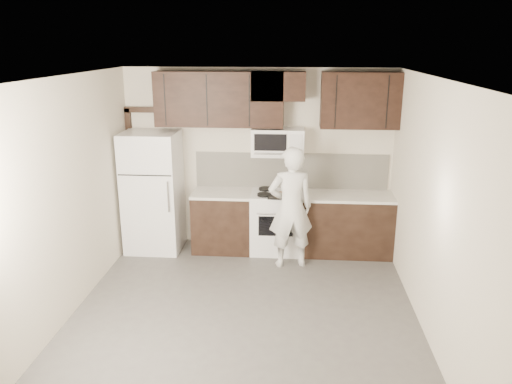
# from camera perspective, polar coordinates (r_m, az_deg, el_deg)

# --- Properties ---
(floor) EXTENTS (4.50, 4.50, 0.00)m
(floor) POSITION_cam_1_polar(r_m,az_deg,el_deg) (5.96, -1.41, -13.94)
(floor) COLOR #4E4C49
(floor) RESTS_ON ground
(back_wall) EXTENTS (4.00, 0.00, 4.00)m
(back_wall) POSITION_cam_1_polar(r_m,az_deg,el_deg) (7.56, 0.26, 3.81)
(back_wall) COLOR beige
(back_wall) RESTS_ON ground
(ceiling) EXTENTS (4.50, 4.50, 0.00)m
(ceiling) POSITION_cam_1_polar(r_m,az_deg,el_deg) (5.14, -1.63, 12.92)
(ceiling) COLOR white
(ceiling) RESTS_ON back_wall
(counter_run) EXTENTS (2.95, 0.64, 0.91)m
(counter_run) POSITION_cam_1_polar(r_m,az_deg,el_deg) (7.50, 4.68, -3.49)
(counter_run) COLOR black
(counter_run) RESTS_ON floor
(stove) EXTENTS (0.76, 0.66, 0.94)m
(stove) POSITION_cam_1_polar(r_m,az_deg,el_deg) (7.50, 2.36, -3.41)
(stove) COLOR white
(stove) RESTS_ON floor
(backsplash) EXTENTS (2.90, 0.02, 0.54)m
(backsplash) POSITION_cam_1_polar(r_m,az_deg,el_deg) (7.57, 4.03, 2.46)
(backsplash) COLOR beige
(backsplash) RESTS_ON counter_run
(upper_cabinets) EXTENTS (3.48, 0.35, 0.78)m
(upper_cabinets) POSITION_cam_1_polar(r_m,az_deg,el_deg) (7.22, 1.84, 10.69)
(upper_cabinets) COLOR black
(upper_cabinets) RESTS_ON back_wall
(microwave) EXTENTS (0.76, 0.42, 0.40)m
(microwave) POSITION_cam_1_polar(r_m,az_deg,el_deg) (7.29, 2.51, 5.72)
(microwave) COLOR white
(microwave) RESTS_ON upper_cabinets
(refrigerator) EXTENTS (0.80, 0.76, 1.80)m
(refrigerator) POSITION_cam_1_polar(r_m,az_deg,el_deg) (7.60, -11.68, 0.02)
(refrigerator) COLOR white
(refrigerator) RESTS_ON floor
(door_trim) EXTENTS (0.50, 0.08, 2.12)m
(door_trim) POSITION_cam_1_polar(r_m,az_deg,el_deg) (7.92, -13.78, 3.16)
(door_trim) COLOR black
(door_trim) RESTS_ON floor
(saucepan) EXTENTS (0.29, 0.17, 0.16)m
(saucepan) POSITION_cam_1_polar(r_m,az_deg,el_deg) (7.48, 3.85, 0.67)
(saucepan) COLOR silver
(saucepan) RESTS_ON stove
(baking_tray) EXTENTS (0.46, 0.36, 0.02)m
(baking_tray) POSITION_cam_1_polar(r_m,az_deg,el_deg) (7.18, 3.23, -0.46)
(baking_tray) COLOR black
(baking_tray) RESTS_ON counter_run
(pizza) EXTENTS (0.32, 0.32, 0.02)m
(pizza) POSITION_cam_1_polar(r_m,az_deg,el_deg) (7.17, 3.24, -0.29)
(pizza) COLOR tan
(pizza) RESTS_ON baking_tray
(person) EXTENTS (0.70, 0.54, 1.72)m
(person) POSITION_cam_1_polar(r_m,az_deg,el_deg) (6.88, 3.98, -1.80)
(person) COLOR silver
(person) RESTS_ON floor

